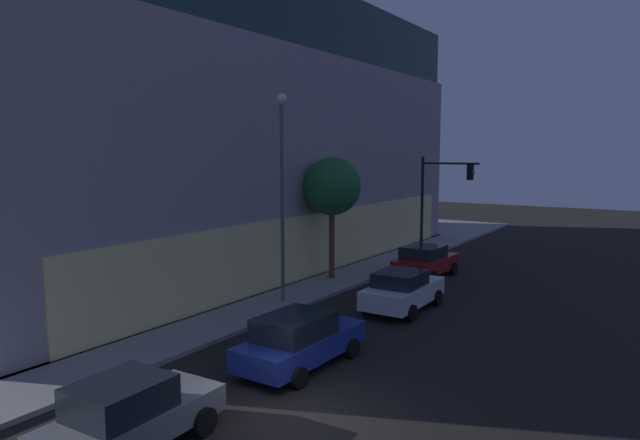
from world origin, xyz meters
TOP-DOWN VIEW (x-y plane):
  - ground_plane at (0.00, 0.00)m, footprint 120.00×120.00m
  - modern_building at (13.85, 18.24)m, footprint 33.40×20.79m
  - traffic_light_far_corner at (22.29, 4.97)m, footprint 0.35×3.59m
  - street_lamp_sidewalk at (8.40, 6.40)m, footprint 0.44×0.44m
  - sidewalk_tree at (13.31, 7.04)m, footprint 2.83×2.83m
  - car_grey at (-2.89, 2.08)m, footprint 4.06×2.01m
  - car_blue at (3.04, 1.83)m, footprint 4.57×2.12m
  - car_white at (10.31, 1.85)m, footprint 4.37×2.16m
  - car_red at (16.62, 3.48)m, footprint 4.17×2.31m

SIDE VIEW (x-z plane):
  - ground_plane at x=0.00m, z-range 0.00..0.00m
  - car_grey at x=-2.89m, z-range 0.00..1.62m
  - car_blue at x=3.04m, z-range 0.00..1.63m
  - car_white at x=10.31m, z-range 0.01..1.63m
  - car_red at x=16.62m, z-range 0.02..1.64m
  - traffic_light_far_corner at x=22.29m, z-range 1.13..7.04m
  - sidewalk_tree at x=13.31m, z-range 1.67..7.62m
  - street_lamp_sidewalk at x=8.40m, z-range 1.19..9.72m
  - modern_building at x=13.85m, z-range -0.09..14.63m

